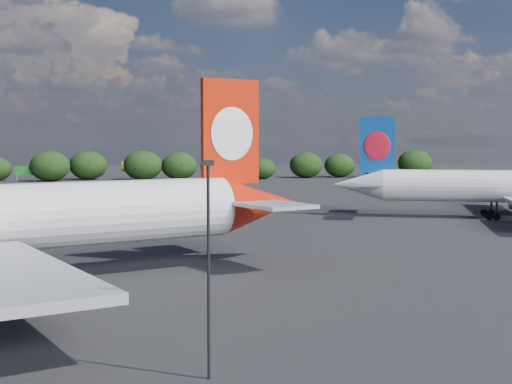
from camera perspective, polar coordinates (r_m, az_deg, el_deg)
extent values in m
plane|color=black|center=(100.80, -14.68, -2.76)|extent=(500.00, 500.00, 0.00)
cone|color=red|center=(70.66, 0.29, -0.96)|extent=(10.29, 8.32, 5.57)
cube|color=red|center=(68.65, -2.07, 4.84)|extent=(5.94, 2.65, 10.03)
ellipsoid|color=white|center=(68.36, -1.92, 4.68)|extent=(4.46, 1.84, 5.13)
ellipsoid|color=white|center=(68.94, -2.20, 4.67)|extent=(4.46, 1.84, 5.13)
cube|color=#A5A8AD|center=(64.29, 1.55, -1.07)|extent=(7.03, 8.01, 0.33)
cube|color=#A5A8AD|center=(74.76, -3.67, -0.35)|extent=(7.03, 8.01, 0.33)
cube|color=#A5A8AD|center=(46.66, -19.50, -6.03)|extent=(14.54, 23.41, 0.61)
cylinder|color=black|center=(58.73, -17.60, -6.03)|extent=(0.40, 0.40, 2.79)
cylinder|color=black|center=(58.92, -17.57, -7.05)|extent=(1.32, 0.90, 1.23)
cylinder|color=black|center=(59.23, -16.42, -6.96)|extent=(1.32, 0.90, 1.23)
cylinder|color=black|center=(65.14, -19.09, -5.08)|extent=(0.40, 0.40, 2.79)
cylinder|color=black|center=(65.31, -19.07, -6.00)|extent=(1.32, 0.90, 1.23)
cylinder|color=black|center=(65.59, -18.02, -5.93)|extent=(1.32, 0.90, 1.23)
cylinder|color=white|center=(114.90, 19.51, 0.43)|extent=(36.46, 18.93, 4.93)
cone|color=white|center=(113.67, 8.14, 0.59)|extent=(9.17, 7.58, 4.93)
cube|color=#0D4294|center=(113.37, 9.67, 3.75)|extent=(5.19, 2.54, 8.87)
ellipsoid|color=red|center=(113.07, 9.67, 3.66)|extent=(3.90, 1.77, 4.53)
ellipsoid|color=red|center=(113.66, 9.67, 3.66)|extent=(3.90, 1.77, 4.53)
cube|color=#A5A8AD|center=(108.17, 9.06, 0.61)|extent=(6.36, 7.16, 0.30)
cube|color=#A5A8AD|center=(118.98, 9.21, 0.92)|extent=(6.36, 7.16, 0.30)
cube|color=#A5A8AD|center=(127.93, 19.49, 0.07)|extent=(13.48, 20.66, 0.54)
cylinder|color=black|center=(111.96, 18.70, -1.41)|extent=(0.36, 0.36, 2.46)
cylinder|color=black|center=(112.05, 18.69, -1.89)|extent=(1.17, 0.83, 1.08)
cylinder|color=black|center=(111.90, 18.14, -1.88)|extent=(1.17, 0.83, 1.08)
cylinder|color=black|center=(117.79, 18.30, -1.14)|extent=(0.36, 0.36, 2.46)
cylinder|color=black|center=(117.88, 18.29, -1.59)|extent=(1.17, 0.83, 1.08)
cylinder|color=black|center=(117.74, 17.77, -1.59)|extent=(1.17, 0.83, 1.08)
cylinder|color=black|center=(35.30, -3.82, -6.53)|extent=(0.16, 0.16, 10.60)
cube|color=black|center=(34.71, -3.86, 2.35)|extent=(0.55, 0.30, 0.28)
cube|color=#13631C|center=(217.38, -17.94, 1.63)|extent=(6.00, 0.30, 2.60)
cylinder|color=#999BA1|center=(217.76, -18.58, 1.04)|extent=(0.20, 0.20, 2.00)
cylinder|color=#999BA1|center=(217.23, -17.27, 1.06)|extent=(0.20, 0.20, 2.00)
cube|color=yellow|center=(222.22, -10.06, 2.02)|extent=(5.00, 0.30, 3.00)
cylinder|color=#999BA1|center=(222.34, -10.05, 1.32)|extent=(0.30, 0.30, 2.50)
ellipsoid|color=black|center=(217.25, -16.17, 2.00)|extent=(11.59, 9.80, 8.91)
ellipsoid|color=black|center=(223.48, -13.29, 2.09)|extent=(11.40, 9.65, 8.77)
ellipsoid|color=black|center=(217.60, -9.04, 2.12)|extent=(11.65, 9.86, 8.96)
ellipsoid|color=black|center=(218.33, -6.17, 2.08)|extent=(10.94, 9.26, 8.42)
ellipsoid|color=black|center=(221.74, -3.19, 2.05)|extent=(10.13, 8.57, 7.79)
ellipsoid|color=black|center=(221.24, 0.49, 1.90)|extent=(8.65, 7.32, 6.65)
ellipsoid|color=black|center=(229.26, 4.02, 2.17)|extent=(10.73, 9.08, 8.25)
ellipsoid|color=black|center=(234.05, 6.70, 2.13)|extent=(10.06, 8.52, 7.74)
ellipsoid|color=black|center=(234.86, 9.68, 2.19)|extent=(10.92, 9.24, 8.40)
ellipsoid|color=black|center=(243.20, 12.60, 2.28)|extent=(11.66, 9.86, 8.97)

